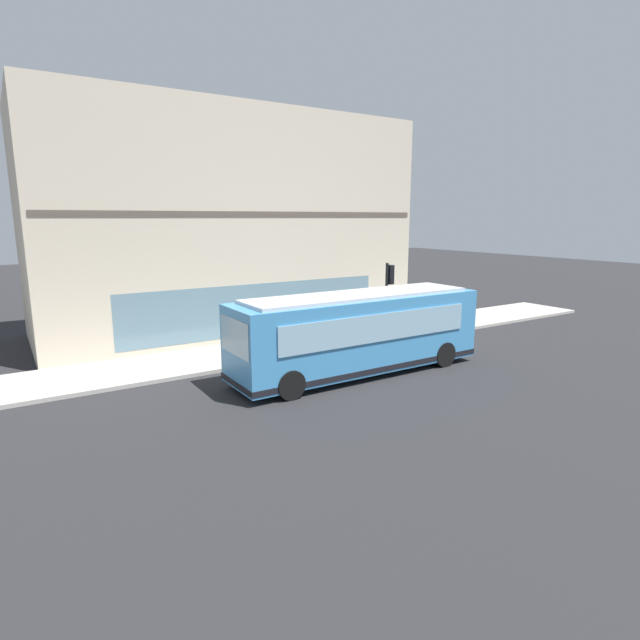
{
  "coord_description": "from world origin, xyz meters",
  "views": [
    {
      "loc": [
        -15.2,
        10.21,
        5.83
      ],
      "look_at": [
        2.89,
        -1.3,
        1.5
      ],
      "focal_mm": 28.55,
      "sensor_mm": 36.0,
      "label": 1
    }
  ],
  "objects": [
    {
      "name": "pedestrian_near_building_entrance",
      "position": [
        4.81,
        -2.34,
        1.04
      ],
      "size": [
        0.32,
        0.32,
        1.56
      ],
      "color": "#B23338",
      "rests_on": "sidewalk_curb"
    },
    {
      "name": "sidewalk_curb",
      "position": [
        4.42,
        0.0,
        0.07
      ],
      "size": [
        3.64,
        40.0,
        0.15
      ],
      "primitive_type": "cube",
      "color": "#B2ADA3",
      "rests_on": "ground"
    },
    {
      "name": "pedestrian_walking_along_curb",
      "position": [
        4.08,
        -2.85,
        1.09
      ],
      "size": [
        0.32,
        0.32,
        1.65
      ],
      "color": "#99994C",
      "rests_on": "sidewalk_curb"
    },
    {
      "name": "building_corner",
      "position": [
        10.11,
        0.0,
        5.43
      ],
      "size": [
        7.8,
        18.58,
        10.88
      ],
      "color": "beige",
      "rests_on": "ground"
    },
    {
      "name": "traffic_light_near_corner",
      "position": [
        2.99,
        -5.18,
        2.68
      ],
      "size": [
        0.32,
        0.49,
        3.62
      ],
      "color": "black",
      "rests_on": "sidewalk_curb"
    },
    {
      "name": "fire_hydrant",
      "position": [
        5.39,
        -1.06,
        0.51
      ],
      "size": [
        0.35,
        0.35,
        0.74
      ],
      "color": "yellow",
      "rests_on": "sidewalk_curb"
    },
    {
      "name": "ground",
      "position": [
        0.0,
        0.0,
        0.0
      ],
      "size": [
        120.0,
        120.0,
        0.0
      ],
      "primitive_type": "plane",
      "color": "#262628"
    },
    {
      "name": "city_bus_nearside",
      "position": [
        -0.23,
        -1.02,
        1.55
      ],
      "size": [
        2.62,
        10.05,
        3.07
      ],
      "color": "#3F8CC6",
      "rests_on": "ground"
    },
    {
      "name": "newspaper_vending_box",
      "position": [
        4.01,
        -5.29,
        0.6
      ],
      "size": [
        0.44,
        0.42,
        0.9
      ],
      "color": "#263F99",
      "rests_on": "sidewalk_curb"
    }
  ]
}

